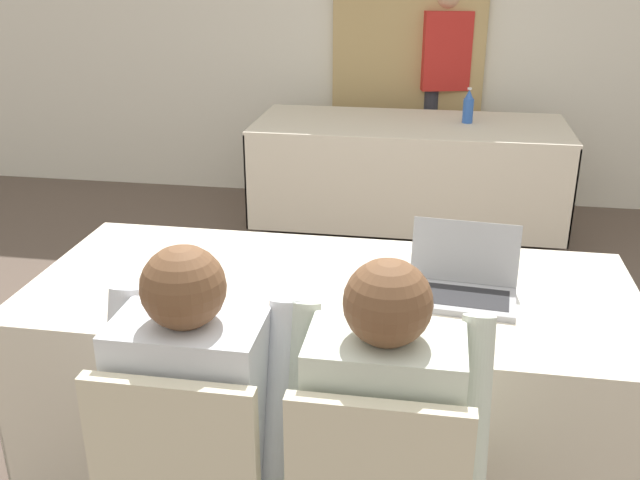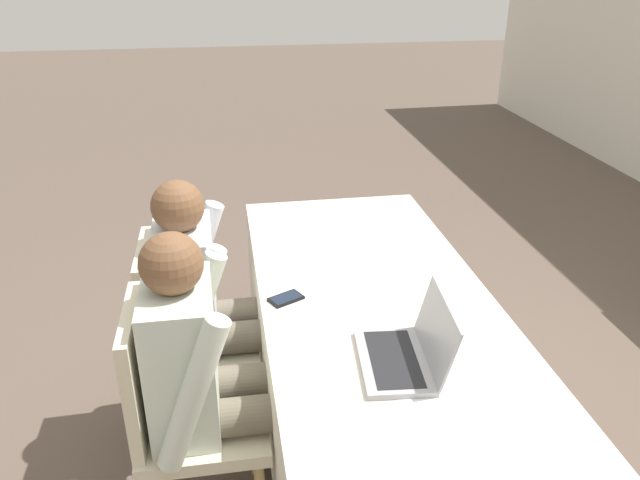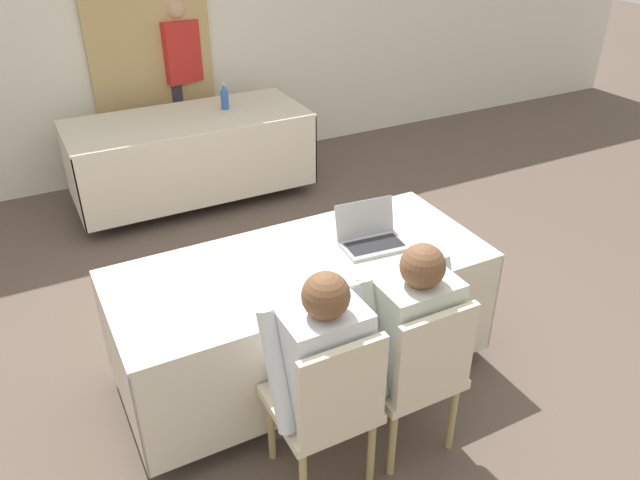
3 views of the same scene
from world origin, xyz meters
The scene contains 9 objects.
ground_plane centered at (0.00, 0.00, 0.00)m, with size 24.00×24.00×0.00m, color brown.
conference_table_near centered at (0.00, 0.00, 0.58)m, with size 2.01×0.87×0.76m.
laptop centered at (0.42, -0.01, 0.80)m, with size 0.37×0.29×0.22m.
cell_phone centered at (-0.03, -0.34, 0.76)m, with size 0.12×0.14×0.01m.
paper_beside_laptop centered at (0.70, 0.04, 0.76)m, with size 0.29×0.35×0.00m.
chair_near_left centered at (-0.23, -0.74, 0.51)m, with size 0.44×0.44×0.91m.
chair_near_right centered at (0.23, -0.74, 0.51)m, with size 0.44×0.44×0.91m.
person_checkered_shirt centered at (-0.23, -0.64, 0.67)m, with size 0.50×0.52×1.17m.
person_white_shirt centered at (0.23, -0.64, 0.67)m, with size 0.50×0.52×1.17m.
Camera 2 is at (1.98, -0.54, 1.95)m, focal length 35.00 mm.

